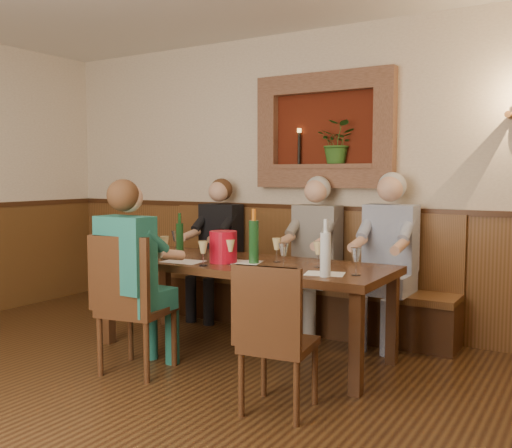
{
  "coord_description": "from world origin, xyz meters",
  "views": [
    {
      "loc": [
        2.44,
        -1.95,
        1.44
      ],
      "look_at": [
        0.1,
        1.9,
        1.05
      ],
      "focal_mm": 40.0,
      "sensor_mm": 36.0,
      "label": 1
    }
  ],
  "objects": [
    {
      "name": "wine_glass_1",
      "position": [
        0.46,
        1.69,
        0.85
      ],
      "size": [
        0.08,
        0.08,
        0.19
      ],
      "primitive_type": null,
      "color": "white",
      "rests_on": "dining_table"
    },
    {
      "name": "wine_bottle_green_a",
      "position": [
        0.14,
        1.8,
        0.93
      ],
      "size": [
        0.09,
        0.09,
        0.43
      ],
      "rotation": [
        0.0,
        0.0,
        -0.15
      ],
      "color": "#19471E",
      "rests_on": "dining_table"
    },
    {
      "name": "wine_bottle_green_b",
      "position": [
        -0.71,
        1.94,
        0.89
      ],
      "size": [
        0.08,
        0.08,
        0.36
      ],
      "rotation": [
        0.0,
        0.0,
        -0.42
      ],
      "color": "#19471E",
      "rests_on": "dining_table"
    },
    {
      "name": "spittoon_bucket",
      "position": [
        -0.09,
        1.72,
        0.87
      ],
      "size": [
        0.29,
        0.29,
        0.25
      ],
      "primitive_type": "cylinder",
      "rotation": [
        0.0,
        0.0,
        -0.4
      ],
      "color": "#B40B1F",
      "rests_on": "dining_table"
    },
    {
      "name": "tasting_sheet_d",
      "position": [
        -0.39,
        1.59,
        0.75
      ],
      "size": [
        0.33,
        0.25,
        0.0
      ],
      "primitive_type": "cube",
      "rotation": [
        0.0,
        0.0,
        0.09
      ],
      "color": "white",
      "rests_on": "dining_table"
    },
    {
      "name": "tasting_sheet_a",
      "position": [
        -0.86,
        1.69,
        0.75
      ],
      "size": [
        0.34,
        0.27,
        0.0
      ],
      "primitive_type": "cube",
      "rotation": [
        0.0,
        0.0,
        0.16
      ],
      "color": "white",
      "rests_on": "dining_table"
    },
    {
      "name": "wine_glass_3",
      "position": [
        0.65,
        1.9,
        0.85
      ],
      "size": [
        0.08,
        0.08,
        0.19
      ],
      "primitive_type": null,
      "color": "#D9C282",
      "rests_on": "dining_table"
    },
    {
      "name": "person_bench_right",
      "position": [
        0.91,
        2.69,
        0.61
      ],
      "size": [
        0.44,
        0.54,
        1.46
      ],
      "color": "navy",
      "rests_on": "ground"
    },
    {
      "name": "person_bench_left",
      "position": [
        -0.85,
        2.69,
        0.58
      ],
      "size": [
        0.41,
        0.5,
        1.4
      ],
      "color": "black",
      "rests_on": "ground"
    },
    {
      "name": "wine_glass_9",
      "position": [
        -0.8,
        2.0,
        0.85
      ],
      "size": [
        0.08,
        0.08,
        0.19
      ],
      "primitive_type": null,
      "color": "white",
      "rests_on": "dining_table"
    },
    {
      "name": "wainscoting",
      "position": [
        0.0,
        -0.0,
        0.59
      ],
      "size": [
        6.02,
        6.02,
        1.15
      ],
      "color": "#513317",
      "rests_on": "ground"
    },
    {
      "name": "water_bottle",
      "position": [
        0.86,
        1.56,
        0.91
      ],
      "size": [
        0.09,
        0.09,
        0.39
      ],
      "rotation": [
        0.0,
        0.0,
        -0.19
      ],
      "color": "silver",
      "rests_on": "dining_table"
    },
    {
      "name": "wine_glass_4",
      "position": [
        -0.0,
        1.68,
        0.85
      ],
      "size": [
        0.08,
        0.08,
        0.19
      ],
      "primitive_type": null,
      "color": "#D9C282",
      "rests_on": "dining_table"
    },
    {
      "name": "chair_near_right",
      "position": [
        0.81,
        0.99,
        0.27
      ],
      "size": [
        0.46,
        0.46,
        0.92
      ],
      "rotation": [
        0.0,
        0.0,
        0.14
      ],
      "color": "#3A1F11",
      "rests_on": "ground"
    },
    {
      "name": "wine_glass_0",
      "position": [
        -0.12,
        1.49,
        0.85
      ],
      "size": [
        0.08,
        0.08,
        0.19
      ],
      "primitive_type": null,
      "color": "#D9C282",
      "rests_on": "dining_table"
    },
    {
      "name": "wall_niche",
      "position": [
        0.24,
        2.94,
        1.81
      ],
      "size": [
        1.36,
        0.3,
        1.06
      ],
      "color": "#4F180B",
      "rests_on": "ground"
    },
    {
      "name": "person_bench_mid",
      "position": [
        0.22,
        2.69,
        0.59
      ],
      "size": [
        0.42,
        0.52,
        1.43
      ],
      "color": "#504A49",
      "rests_on": "ground"
    },
    {
      "name": "dining_table",
      "position": [
        0.0,
        1.85,
        0.68
      ],
      "size": [
        2.4,
        0.9,
        0.75
      ],
      "color": "#3A1F11",
      "rests_on": "ground"
    },
    {
      "name": "wine_glass_7",
      "position": [
        0.25,
        1.96,
        0.85
      ],
      "size": [
        0.08,
        0.08,
        0.19
      ],
      "primitive_type": null,
      "color": "#D9C282",
      "rests_on": "dining_table"
    },
    {
      "name": "person_chair_front",
      "position": [
        -0.42,
        1.07,
        0.58
      ],
      "size": [
        0.41,
        0.51,
        1.41
      ],
      "color": "#1B605E",
      "rests_on": "ground"
    },
    {
      "name": "chair_near_left",
      "position": [
        -0.42,
        1.07,
        0.3
      ],
      "size": [
        0.52,
        0.52,
        1.02
      ],
      "rotation": [
        0.0,
        0.0,
        0.18
      ],
      "color": "#3A1F11",
      "rests_on": "ground"
    },
    {
      "name": "room_shell",
      "position": [
        0.0,
        0.0,
        1.89
      ],
      "size": [
        6.04,
        6.04,
        2.82
      ],
      "color": "#C6B196",
      "rests_on": "ground"
    },
    {
      "name": "tasting_sheet_b",
      "position": [
        0.02,
        1.8,
        0.75
      ],
      "size": [
        0.36,
        0.3,
        0.0
      ],
      "primitive_type": "cube",
      "rotation": [
        0.0,
        0.0,
        0.28
      ],
      "color": "white",
      "rests_on": "dining_table"
    },
    {
      "name": "wine_glass_5",
      "position": [
        -0.59,
        1.6,
        0.85
      ],
      "size": [
        0.08,
        0.08,
        0.19
      ],
      "primitive_type": null,
      "color": "#D9C282",
      "rests_on": "dining_table"
    },
    {
      "name": "wine_glass_2",
      "position": [
        -0.24,
        2.0,
        0.85
      ],
      "size": [
        0.08,
        0.08,
        0.19
      ],
      "primitive_type": null,
      "color": "white",
      "rests_on": "dining_table"
    },
    {
      "name": "ground_plane",
      "position": [
        0.0,
        0.0,
        0.0
      ],
      "size": [
        6.0,
        6.0,
        0.0
      ],
      "primitive_type": "plane",
      "color": "black",
      "rests_on": "ground"
    },
    {
      "name": "tasting_sheet_c",
      "position": [
        0.81,
        1.66,
        0.75
      ],
      "size": [
        0.31,
        0.26,
        0.0
      ],
      "primitive_type": "cube",
      "rotation": [
        0.0,
        0.0,
        0.28
      ],
      "color": "white",
      "rests_on": "dining_table"
    },
    {
      "name": "wine_glass_8",
      "position": [
        1.02,
        1.72,
        0.85
      ],
      "size": [
        0.08,
        0.08,
        0.19
      ],
      "primitive_type": null,
      "color": "white",
      "rests_on": "dining_table"
    },
    {
      "name": "wine_glass_6",
      "position": [
        -1.0,
        1.65,
        0.85
      ],
      "size": [
        0.08,
        0.08,
        0.19
      ],
      "primitive_type": null,
      "color": "#D9C282",
      "rests_on": "dining_table"
    },
    {
      "name": "bench",
      "position": [
        0.0,
        2.79,
        0.33
      ],
      "size": [
        3.0,
        0.45,
        1.11
      ],
      "color": "#381E0F",
      "rests_on": "ground"
    }
  ]
}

